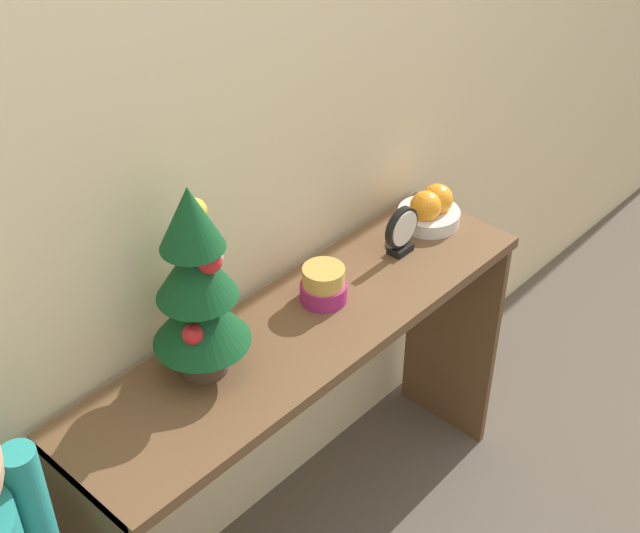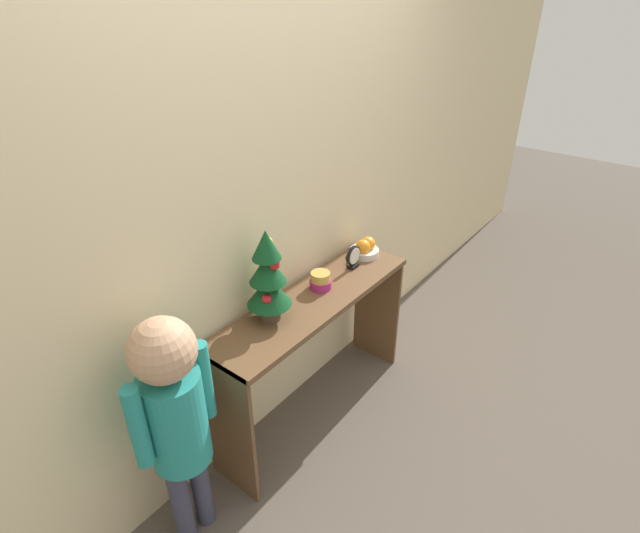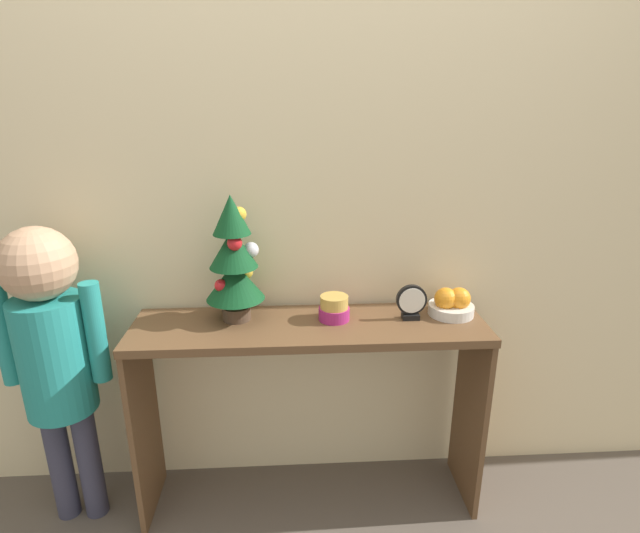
{
  "view_description": "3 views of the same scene",
  "coord_description": "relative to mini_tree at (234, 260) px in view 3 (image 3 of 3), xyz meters",
  "views": [
    {
      "loc": [
        -1.14,
        -0.93,
        2.08
      ],
      "look_at": [
        0.03,
        0.16,
        0.92
      ],
      "focal_mm": 50.0,
      "sensor_mm": 36.0,
      "label": 1
    },
    {
      "loc": [
        -1.63,
        -1.14,
        2.15
      ],
      "look_at": [
        0.03,
        0.15,
        0.95
      ],
      "focal_mm": 28.0,
      "sensor_mm": 36.0,
      "label": 2
    },
    {
      "loc": [
        -0.06,
        -1.45,
        1.53
      ],
      "look_at": [
        0.04,
        0.17,
        0.99
      ],
      "focal_mm": 28.0,
      "sensor_mm": 36.0,
      "label": 3
    }
  ],
  "objects": [
    {
      "name": "desk_clock",
      "position": [
        0.63,
        -0.04,
        -0.16
      ],
      "size": [
        0.11,
        0.04,
        0.13
      ],
      "color": "black",
      "rests_on": "console_table"
    },
    {
      "name": "fruit_bowl",
      "position": [
        0.79,
        -0.01,
        -0.18
      ],
      "size": [
        0.17,
        0.17,
        0.11
      ],
      "color": "silver",
      "rests_on": "console_table"
    },
    {
      "name": "mini_tree",
      "position": [
        0.0,
        0.0,
        0.0
      ],
      "size": [
        0.21,
        0.21,
        0.46
      ],
      "color": "#4C3828",
      "rests_on": "console_table"
    },
    {
      "name": "child_figure",
      "position": [
        -0.63,
        -0.08,
        -0.26
      ],
      "size": [
        0.37,
        0.25,
        1.15
      ],
      "color": "#38384C",
      "rests_on": "ground_plane"
    },
    {
      "name": "ground_plane",
      "position": [
        0.26,
        -0.23,
        -1.0
      ],
      "size": [
        12.0,
        12.0,
        0.0
      ],
      "primitive_type": "plane",
      "color": "brown"
    },
    {
      "name": "singing_bowl",
      "position": [
        0.35,
        -0.02,
        -0.18
      ],
      "size": [
        0.11,
        0.11,
        0.09
      ],
      "color": "#9E2366",
      "rests_on": "console_table"
    },
    {
      "name": "back_wall",
      "position": [
        0.26,
        0.16,
        0.25
      ],
      "size": [
        7.0,
        0.05,
        2.5
      ],
      "primitive_type": "cube",
      "color": "beige",
      "rests_on": "ground_plane"
    },
    {
      "name": "console_table",
      "position": [
        0.26,
        -0.06,
        -0.4
      ],
      "size": [
        1.27,
        0.34,
        0.77
      ],
      "color": "brown",
      "rests_on": "ground_plane"
    }
  ]
}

